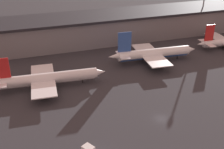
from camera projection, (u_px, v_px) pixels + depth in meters
ground at (162, 119)px, 87.88m from camera, size 600.00×600.00×0.00m
terminal_building at (94, 28)px, 149.08m from camera, size 206.86×25.76×14.16m
airplane_1 at (47, 79)px, 104.81m from camera, size 44.98×27.86×13.29m
airplane_2 at (153, 54)px, 126.02m from camera, size 41.97×28.03×14.91m
lamp_post_1 at (204, 0)px, 161.12m from camera, size 1.80×1.80×29.21m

